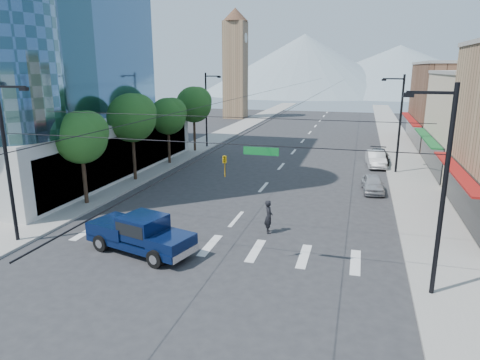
{
  "coord_description": "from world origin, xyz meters",
  "views": [
    {
      "loc": [
        7.37,
        -19.19,
        9.51
      ],
      "look_at": [
        0.61,
        4.72,
        3.0
      ],
      "focal_mm": 32.0,
      "sensor_mm": 36.0,
      "label": 1
    }
  ],
  "objects_px": {
    "pickup_truck": "(140,233)",
    "parked_car_far": "(379,156)",
    "parked_car_near": "(373,184)",
    "pedestrian": "(269,217)",
    "parked_car_mid": "(376,159)"
  },
  "relations": [
    {
      "from": "pedestrian",
      "to": "parked_car_near",
      "type": "relative_size",
      "value": 0.51
    },
    {
      "from": "pickup_truck",
      "to": "parked_car_near",
      "type": "distance_m",
      "value": 19.51
    },
    {
      "from": "parked_car_near",
      "to": "parked_car_far",
      "type": "distance_m",
      "value": 11.37
    },
    {
      "from": "pedestrian",
      "to": "parked_car_near",
      "type": "xyz_separation_m",
      "value": [
        6.12,
        10.75,
        -0.34
      ]
    },
    {
      "from": "parked_car_near",
      "to": "parked_car_mid",
      "type": "distance_m",
      "value": 9.52
    },
    {
      "from": "parked_car_near",
      "to": "parked_car_mid",
      "type": "xyz_separation_m",
      "value": [
        0.44,
        9.51,
        0.11
      ]
    },
    {
      "from": "pickup_truck",
      "to": "parked_car_far",
      "type": "distance_m",
      "value": 29.59
    },
    {
      "from": "pickup_truck",
      "to": "pedestrian",
      "type": "distance_m",
      "value": 7.51
    },
    {
      "from": "parked_car_near",
      "to": "parked_car_far",
      "type": "height_order",
      "value": "parked_car_far"
    },
    {
      "from": "pedestrian",
      "to": "parked_car_far",
      "type": "relative_size",
      "value": 0.42
    },
    {
      "from": "parked_car_mid",
      "to": "parked_car_near",
      "type": "bearing_deg",
      "value": -97.66
    },
    {
      "from": "pickup_truck",
      "to": "parked_car_far",
      "type": "height_order",
      "value": "pickup_truck"
    },
    {
      "from": "pedestrian",
      "to": "parked_car_mid",
      "type": "relative_size",
      "value": 0.43
    },
    {
      "from": "pedestrian",
      "to": "parked_car_mid",
      "type": "height_order",
      "value": "pedestrian"
    },
    {
      "from": "parked_car_mid",
      "to": "pedestrian",
      "type": "bearing_deg",
      "value": -112.95
    }
  ]
}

